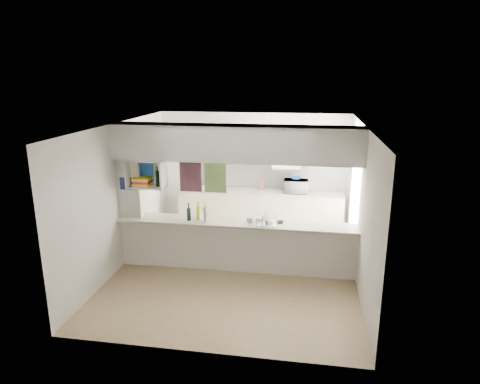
% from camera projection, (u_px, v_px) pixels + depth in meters
% --- Properties ---
extents(floor, '(4.80, 4.80, 0.00)m').
position_uv_depth(floor, '(236.00, 270.00, 7.71)').
color(floor, '#967E57').
rests_on(floor, ground).
extents(ceiling, '(4.80, 4.80, 0.00)m').
position_uv_depth(ceiling, '(235.00, 125.00, 7.02)').
color(ceiling, white).
rests_on(ceiling, wall_back).
extents(wall_back, '(4.20, 0.00, 4.20)m').
position_uv_depth(wall_back, '(254.00, 171.00, 9.64)').
color(wall_back, silver).
rests_on(wall_back, floor).
extents(wall_left, '(0.00, 4.80, 4.80)m').
position_uv_depth(wall_left, '(121.00, 195.00, 7.69)').
color(wall_left, silver).
rests_on(wall_left, floor).
extents(wall_right, '(0.00, 4.80, 4.80)m').
position_uv_depth(wall_right, '(361.00, 207.00, 7.04)').
color(wall_right, silver).
rests_on(wall_right, floor).
extents(servery_partition, '(4.20, 0.50, 2.60)m').
position_uv_depth(servery_partition, '(225.00, 180.00, 7.29)').
color(servery_partition, silver).
rests_on(servery_partition, floor).
extents(cubby_shelf, '(0.65, 0.35, 0.50)m').
position_uv_depth(cubby_shelf, '(146.00, 175.00, 7.44)').
color(cubby_shelf, white).
rests_on(cubby_shelf, bulkhead).
extents(kitchen_run, '(3.60, 0.63, 2.24)m').
position_uv_depth(kitchen_run, '(259.00, 194.00, 9.50)').
color(kitchen_run, beige).
rests_on(kitchen_run, floor).
extents(microwave, '(0.53, 0.37, 0.29)m').
position_uv_depth(microwave, '(296.00, 186.00, 9.24)').
color(microwave, white).
rests_on(microwave, bench_top).
extents(bowl, '(0.23, 0.23, 0.06)m').
position_uv_depth(bowl, '(295.00, 178.00, 9.22)').
color(bowl, navy).
rests_on(bowl, microwave).
extents(dish_rack, '(0.36, 0.28, 0.20)m').
position_uv_depth(dish_rack, '(267.00, 220.00, 7.31)').
color(dish_rack, silver).
rests_on(dish_rack, breakfast_bar).
extents(cup, '(0.13, 0.13, 0.09)m').
position_uv_depth(cup, '(250.00, 221.00, 7.34)').
color(cup, white).
rests_on(cup, dish_rack).
extents(wine_bottles, '(0.37, 0.15, 0.35)m').
position_uv_depth(wine_bottles, '(198.00, 213.00, 7.50)').
color(wine_bottles, black).
rests_on(wine_bottles, breakfast_bar).
extents(plastic_tubs, '(0.50, 0.21, 0.06)m').
position_uv_depth(plastic_tubs, '(268.00, 220.00, 7.45)').
color(plastic_tubs, silver).
rests_on(plastic_tubs, breakfast_bar).
extents(utensil_jar, '(0.11, 0.11, 0.15)m').
position_uv_depth(utensil_jar, '(221.00, 185.00, 9.60)').
color(utensil_jar, black).
rests_on(utensil_jar, bench_top).
extents(knife_block, '(0.12, 0.10, 0.21)m').
position_uv_depth(knife_block, '(262.00, 185.00, 9.48)').
color(knife_block, brown).
rests_on(knife_block, bench_top).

